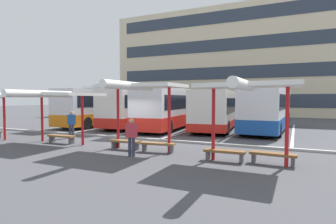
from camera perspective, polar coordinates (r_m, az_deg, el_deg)
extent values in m
plane|color=#47474C|center=(17.12, -8.58, -5.66)|extent=(160.00, 160.00, 0.00)
cube|color=beige|center=(46.95, 13.45, 9.46)|extent=(36.52, 11.73, 16.02)
cube|color=#2D3847|center=(40.87, 11.71, 2.32)|extent=(33.60, 0.08, 1.76)
cube|color=#2D3847|center=(41.03, 11.77, 7.92)|extent=(33.60, 0.08, 1.76)
cube|color=#2D3847|center=(41.59, 11.82, 13.42)|extent=(33.60, 0.08, 1.76)
cube|color=#2D3847|center=(42.51, 11.88, 18.73)|extent=(33.60, 0.08, 1.76)
cube|color=silver|center=(27.13, -12.63, 1.21)|extent=(2.58, 11.34, 3.02)
cube|color=orange|center=(27.18, -12.61, -0.98)|extent=(2.62, 11.38, 0.95)
cube|color=black|center=(27.13, -12.64, 2.24)|extent=(2.61, 10.43, 0.94)
cube|color=black|center=(31.79, -6.47, 2.14)|extent=(2.22, 0.09, 1.81)
cube|color=silver|center=(26.03, -14.56, 4.84)|extent=(1.53, 2.21, 0.36)
cylinder|color=black|center=(31.16, -9.78, -0.93)|extent=(0.31, 1.00, 1.00)
cylinder|color=black|center=(29.91, -6.11, -1.06)|extent=(0.31, 1.00, 1.00)
cylinder|color=black|center=(24.91, -20.41, -2.00)|extent=(0.31, 1.00, 1.00)
cylinder|color=black|center=(23.33, -16.37, -2.25)|extent=(0.31, 1.00, 1.00)
cube|color=silver|center=(25.11, -6.22, 1.16)|extent=(3.27, 10.20, 3.04)
cube|color=red|center=(25.17, -6.21, -1.43)|extent=(3.32, 10.25, 0.76)
cube|color=black|center=(25.10, -6.23, 2.29)|extent=(3.23, 9.41, 0.96)
cube|color=black|center=(29.66, -1.95, 2.13)|extent=(2.13, 0.26, 1.83)
cube|color=silver|center=(24.00, -7.57, 5.14)|extent=(1.64, 2.32, 0.36)
cylinder|color=black|center=(28.73, -5.18, -1.21)|extent=(0.38, 1.02, 1.00)
cylinder|color=black|center=(27.86, -1.04, -1.33)|extent=(0.38, 1.02, 1.00)
cylinder|color=black|center=(22.76, -12.54, -2.33)|extent=(0.38, 1.02, 1.00)
cylinder|color=black|center=(21.65, -7.56, -2.54)|extent=(0.38, 1.02, 1.00)
cube|color=silver|center=(23.74, 1.10, 1.08)|extent=(3.51, 12.05, 3.04)
cube|color=red|center=(23.79, 1.10, -1.45)|extent=(3.55, 12.09, 0.94)
cube|color=black|center=(23.73, 1.10, 2.15)|extent=(3.46, 11.10, 1.05)
cube|color=black|center=(29.38, 4.80, 2.11)|extent=(2.16, 0.27, 1.82)
cube|color=silver|center=(22.35, -0.12, 5.33)|extent=(1.67, 2.32, 0.36)
cylinder|color=black|center=(28.27, 1.75, -1.27)|extent=(0.39, 1.02, 1.00)
cylinder|color=black|center=(27.65, 6.20, -1.38)|extent=(0.39, 1.02, 1.00)
cylinder|color=black|center=(20.23, -5.90, -2.91)|extent=(0.39, 1.02, 1.00)
cylinder|color=black|center=(19.36, 0.14, -3.15)|extent=(0.39, 1.02, 1.00)
cube|color=silver|center=(23.07, 10.20, 0.70)|extent=(3.65, 10.49, 2.81)
cube|color=red|center=(23.14, 10.17, -2.07)|extent=(3.70, 10.54, 0.57)
cube|color=black|center=(23.06, 10.20, 1.49)|extent=(3.60, 9.68, 1.08)
cube|color=black|center=(28.12, 11.79, 1.74)|extent=(2.28, 0.32, 1.69)
cube|color=silver|center=(21.80, 9.72, 4.75)|extent=(1.78, 2.35, 0.36)
cylinder|color=black|center=(26.82, 8.80, -1.52)|extent=(0.40, 1.03, 1.00)
cylinder|color=black|center=(26.50, 13.90, -1.62)|extent=(0.40, 1.03, 1.00)
cylinder|color=black|center=(19.92, 5.20, -3.00)|extent=(0.40, 1.03, 1.00)
cylinder|color=black|center=(19.49, 12.06, -3.17)|extent=(0.40, 1.03, 1.00)
cube|color=silver|center=(22.71, 19.86, 0.87)|extent=(2.95, 10.52, 3.06)
cube|color=#194C9E|center=(22.77, 19.81, -1.85)|extent=(2.99, 10.56, 0.90)
cube|color=black|center=(22.70, 19.88, 2.04)|extent=(2.95, 9.69, 1.03)
cube|color=black|center=(27.85, 21.24, 1.93)|extent=(2.24, 0.17, 1.84)
cube|color=silver|center=(21.43, 19.48, 5.35)|extent=(1.61, 2.26, 0.36)
cylinder|color=black|center=(26.52, 18.31, -1.68)|extent=(0.34, 1.01, 1.00)
cylinder|color=black|center=(26.26, 23.36, -1.81)|extent=(0.34, 1.01, 1.00)
cylinder|color=black|center=(19.44, 14.99, -3.22)|extent=(0.34, 1.01, 1.00)
cylinder|color=black|center=(19.08, 21.88, -3.44)|extent=(0.34, 1.01, 1.00)
cube|color=white|center=(28.72, -15.41, -2.30)|extent=(0.16, 14.00, 0.01)
cube|color=white|center=(26.50, -9.34, -2.66)|extent=(0.16, 14.00, 0.01)
cube|color=white|center=(24.63, -2.25, -3.03)|extent=(0.16, 14.00, 0.01)
cube|color=white|center=(23.19, 5.87, -3.41)|extent=(0.16, 14.00, 0.01)
cube|color=white|center=(22.27, 14.85, -3.75)|extent=(0.16, 14.00, 0.01)
cube|color=white|center=(21.93, 24.36, -4.00)|extent=(0.16, 14.00, 0.01)
cylinder|color=red|center=(19.40, -30.64, -1.07)|extent=(0.14, 0.14, 2.66)
cylinder|color=red|center=(17.74, -24.50, -1.20)|extent=(0.14, 0.14, 2.69)
cylinder|color=red|center=(15.56, -17.20, -1.60)|extent=(0.14, 0.14, 2.69)
cube|color=white|center=(16.57, -21.18, 3.53)|extent=(4.04, 2.92, 0.26)
cylinder|color=white|center=(15.69, -24.63, 3.41)|extent=(0.36, 4.04, 0.36)
cube|color=brown|center=(16.69, -21.08, -4.64)|extent=(1.76, 0.45, 0.10)
cube|color=#4C4C51|center=(17.24, -22.77, -5.20)|extent=(0.13, 0.34, 0.35)
cube|color=#4C4C51|center=(16.22, -19.25, -5.63)|extent=(0.13, 0.34, 0.35)
cylinder|color=red|center=(14.18, -10.25, -1.27)|extent=(0.14, 0.14, 3.03)
cylinder|color=red|center=(12.76, 0.25, -1.67)|extent=(0.14, 0.14, 3.03)
cube|color=white|center=(13.39, -5.31, 5.35)|extent=(3.84, 2.47, 0.16)
cylinder|color=white|center=(12.47, -7.83, 5.38)|extent=(0.36, 3.84, 0.36)
cube|color=brown|center=(13.89, -8.81, -5.96)|extent=(1.59, 0.49, 0.10)
cube|color=#4C4C51|center=(14.26, -11.01, -6.67)|extent=(0.13, 0.34, 0.35)
cube|color=#4C4C51|center=(13.61, -6.49, -7.09)|extent=(0.13, 0.34, 0.35)
cube|color=brown|center=(13.00, -2.12, -6.53)|extent=(1.68, 0.63, 0.10)
cube|color=#4C4C51|center=(13.27, -4.86, -7.33)|extent=(0.16, 0.35, 0.35)
cube|color=#4C4C51|center=(12.83, 0.72, -7.67)|extent=(0.16, 0.35, 0.35)
cylinder|color=red|center=(11.41, 9.32, -2.48)|extent=(0.14, 0.14, 2.93)
cylinder|color=red|center=(11.00, 23.31, -2.87)|extent=(0.14, 0.14, 2.93)
cube|color=white|center=(11.08, 16.29, 5.29)|extent=(3.76, 2.53, 0.21)
cylinder|color=white|center=(9.98, 15.32, 5.42)|extent=(0.36, 3.76, 0.36)
cube|color=brown|center=(11.39, 11.54, -7.93)|extent=(1.65, 0.46, 0.10)
cube|color=#4C4C51|center=(11.58, 8.25, -8.85)|extent=(0.13, 0.34, 0.35)
cube|color=#4C4C51|center=(11.31, 14.89, -9.20)|extent=(0.13, 0.34, 0.35)
cube|color=brown|center=(11.33, 20.78, -8.10)|extent=(1.73, 0.55, 0.10)
cube|color=#4C4C51|center=(11.50, 17.26, -9.04)|extent=(0.14, 0.34, 0.35)
cube|color=#4C4C51|center=(11.30, 24.34, -9.37)|extent=(0.14, 0.34, 0.35)
cube|color=#ADADA8|center=(17.44, -7.85, -5.29)|extent=(44.00, 0.24, 0.12)
cylinder|color=#33384C|center=(12.24, -7.89, -7.10)|extent=(0.14, 0.14, 0.82)
cylinder|color=#33384C|center=(12.18, -7.14, -7.14)|extent=(0.14, 0.14, 0.82)
cube|color=#BF333F|center=(12.11, -7.54, -3.78)|extent=(0.51, 0.32, 0.61)
sphere|color=tan|center=(12.07, -7.55, -1.80)|extent=(0.22, 0.22, 0.22)
cylinder|color=#33384C|center=(18.67, -19.49, -3.77)|extent=(0.14, 0.14, 0.85)
cylinder|color=#33384C|center=(18.68, -18.96, -3.76)|extent=(0.14, 0.14, 0.85)
cube|color=#2659A5|center=(18.61, -19.26, -1.49)|extent=(0.50, 0.51, 0.64)
sphere|color=tan|center=(18.58, -19.28, -0.16)|extent=(0.23, 0.23, 0.23)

